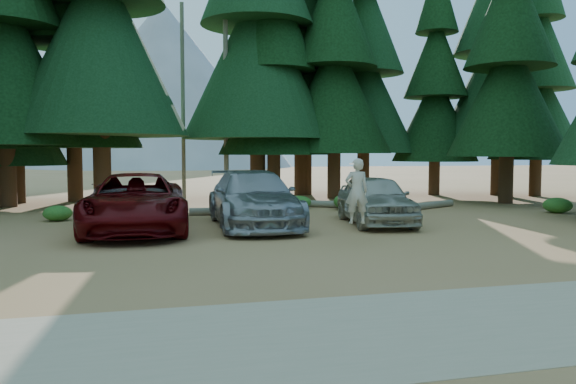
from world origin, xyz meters
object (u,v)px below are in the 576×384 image
red_pickup (136,203)px  frisbee_player (357,191)px  silver_minivan_center (253,199)px  log_right (421,206)px  log_mid (321,204)px  silver_minivan_right (375,199)px  log_left (243,211)px

red_pickup → frisbee_player: frisbee_player is taller
silver_minivan_center → log_right: (7.89, 3.59, -0.76)m
log_mid → log_right: size_ratio=0.80×
silver_minivan_right → silver_minivan_center: bearing=-177.2°
log_left → silver_minivan_right: bearing=-35.6°
frisbee_player → silver_minivan_center: bearing=-53.5°
log_right → log_left: bearing=153.4°
frisbee_player → log_mid: (1.93, 9.27, -1.22)m
log_left → log_right: 7.66m
red_pickup → log_left: (3.91, 3.76, -0.74)m
red_pickup → silver_minivan_center: (3.68, 0.38, 0.02)m
log_mid → log_right: (3.84, -1.94, -0.01)m
red_pickup → silver_minivan_center: bearing=7.6°
silver_minivan_center → frisbee_player: frisbee_player is taller
silver_minivan_right → log_mid: bearing=98.8°
frisbee_player → log_mid: frisbee_player is taller
silver_minivan_right → frisbee_player: frisbee_player is taller
silver_minivan_center → silver_minivan_right: silver_minivan_center is taller
frisbee_player → log_mid: 9.55m
log_mid → silver_minivan_center: bearing=-89.3°
silver_minivan_right → log_right: bearing=54.7°
red_pickup → log_left: red_pickup is taller
silver_minivan_center → log_mid: (4.05, 5.53, -0.75)m
log_left → log_mid: 4.38m
red_pickup → log_mid: bearing=39.0°
red_pickup → frisbee_player: (5.80, -3.36, 0.48)m
red_pickup → silver_minivan_center: 3.70m
frisbee_player → log_right: 9.41m
log_right → log_mid: bearing=125.0°
log_mid → log_right: bearing=10.2°
log_left → log_right: same height
frisbee_player → log_left: bearing=-68.2°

